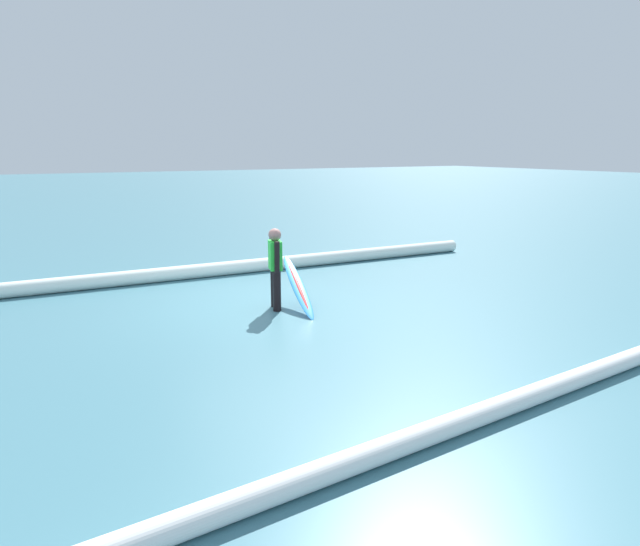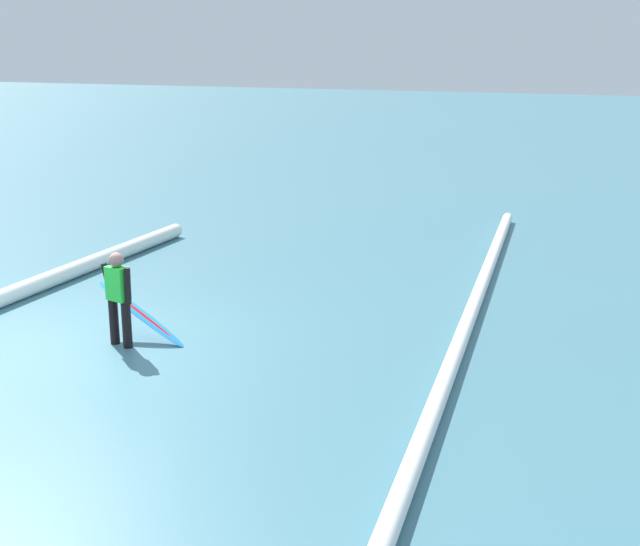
% 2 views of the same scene
% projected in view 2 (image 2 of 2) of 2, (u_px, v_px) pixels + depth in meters
% --- Properties ---
extents(ground_plane, '(122.12, 122.12, 0.00)m').
position_uv_depth(ground_plane, '(79.00, 345.00, 12.72)').
color(ground_plane, teal).
extents(surfer, '(0.29, 0.56, 1.43)m').
position_uv_depth(surfer, '(118.00, 294.00, 12.50)').
color(surfer, black).
rests_on(surfer, ground_plane).
extents(surfboard, '(0.52, 1.67, 0.82)m').
position_uv_depth(surfboard, '(140.00, 314.00, 12.92)').
color(surfboard, '#268CE5').
rests_on(surfboard, ground_plane).
extents(wave_crest_midground, '(18.17, 1.42, 0.23)m').
position_uv_depth(wave_crest_midground, '(461.00, 338.00, 12.69)').
color(wave_crest_midground, white).
rests_on(wave_crest_midground, ground_plane).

